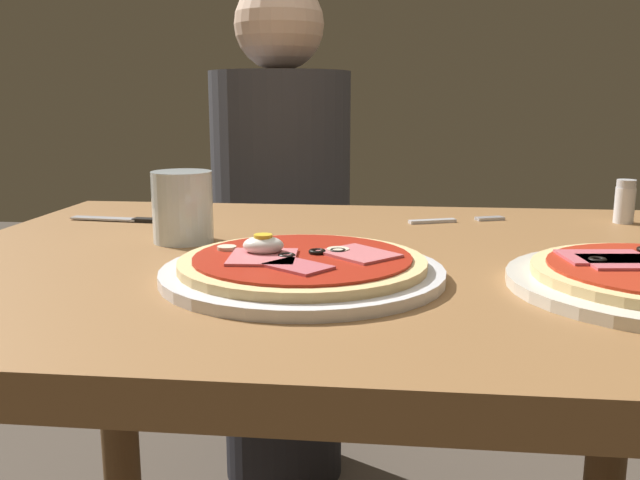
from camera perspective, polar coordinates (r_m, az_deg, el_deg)
dining_table at (r=0.88m, az=1.61°, el=-9.36°), size 1.02×0.79×0.73m
pizza_foreground at (r=0.73m, az=-1.51°, el=-2.31°), size 0.30×0.30×0.05m
water_glass_near at (r=0.93m, az=-11.34°, el=2.32°), size 0.08×0.08×0.09m
fork at (r=1.08m, az=10.71°, el=1.62°), size 0.15×0.07×0.00m
knife at (r=1.10m, az=-14.90°, el=1.63°), size 0.20×0.04×0.01m
salt_shaker at (r=1.15m, az=24.02°, el=2.93°), size 0.03×0.03×0.07m
diner_person at (r=1.62m, az=-3.19°, el=-1.11°), size 0.32×0.32×1.18m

